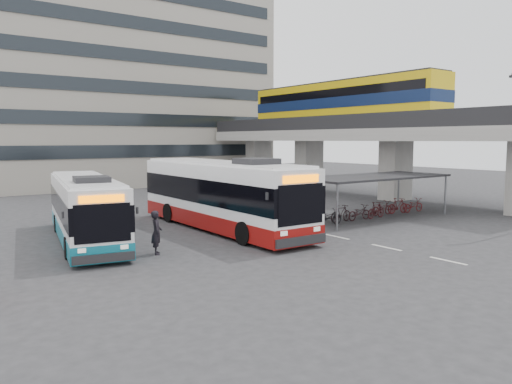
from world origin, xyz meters
TOP-DOWN VIEW (x-y plane):
  - ground at (0.00, 0.00)m, footprint 120.00×120.00m
  - viaduct at (17.00, 13.12)m, footprint 8.00×32.00m
  - bike_shelter at (8.50, 3.00)m, footprint 10.00×4.00m
  - office_block at (6.00, 36.00)m, footprint 30.00×15.00m
  - road_markings at (2.50, -3.00)m, footprint 0.15×7.60m
  - bus_main at (-0.86, 5.15)m, footprint 3.08×13.01m
  - bus_teal at (-7.64, 6.18)m, footprint 4.36×11.05m
  - pedestrian at (-6.14, 1.78)m, footprint 0.65×0.77m

SIDE VIEW (x-z plane):
  - ground at x=0.00m, z-range 0.00..0.00m
  - road_markings at x=2.50m, z-range 0.00..0.01m
  - pedestrian at x=-6.14m, z-range 0.00..1.81m
  - bike_shelter at x=8.50m, z-range 0.09..2.63m
  - bus_teal at x=-7.64m, z-range -0.11..3.08m
  - bus_main at x=-0.86m, z-range -0.14..3.69m
  - viaduct at x=17.00m, z-range 1.39..11.07m
  - office_block at x=6.00m, z-range 0.00..25.00m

